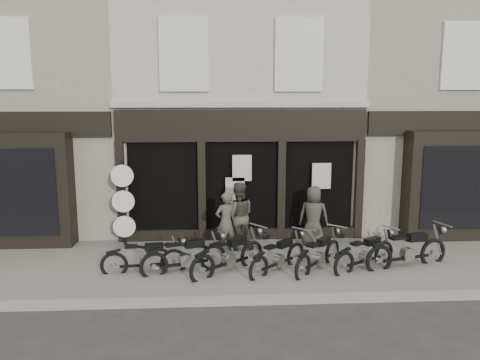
{
  "coord_description": "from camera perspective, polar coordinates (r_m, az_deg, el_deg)",
  "views": [
    {
      "loc": [
        -0.81,
        -10.36,
        4.17
      ],
      "look_at": [
        -0.13,
        1.6,
        2.11
      ],
      "focal_mm": 35.0,
      "sensor_mm": 36.0,
      "label": 1
    }
  ],
  "objects": [
    {
      "name": "ground_plane",
      "position": [
        11.2,
        1.14,
        -12.12
      ],
      "size": [
        90.0,
        90.0,
        0.0
      ],
      "primitive_type": "plane",
      "color": "#2D2B28",
      "rests_on": "ground"
    },
    {
      "name": "pavement",
      "position": [
        12.01,
        0.8,
        -10.26
      ],
      "size": [
        30.0,
        4.2,
        0.12
      ],
      "primitive_type": "cube",
      "color": "slate",
      "rests_on": "ground_plane"
    },
    {
      "name": "kerb",
      "position": [
        10.02,
        1.7,
        -14.43
      ],
      "size": [
        30.0,
        0.25,
        0.13
      ],
      "primitive_type": "cube",
      "color": "gray",
      "rests_on": "ground_plane"
    },
    {
      "name": "central_building",
      "position": [
        16.33,
        -0.44,
        9.44
      ],
      "size": [
        7.3,
        6.22,
        8.34
      ],
      "color": "#BEB8A3",
      "rests_on": "ground"
    },
    {
      "name": "neighbour_left",
      "position": [
        17.17,
        -22.36,
        8.6
      ],
      "size": [
        5.6,
        6.73,
        8.34
      ],
      "color": "gray",
      "rests_on": "ground"
    },
    {
      "name": "neighbour_right",
      "position": [
        17.76,
        20.75,
        8.71
      ],
      "size": [
        5.6,
        6.73,
        8.34
      ],
      "color": "gray",
      "rests_on": "ground"
    },
    {
      "name": "motorcycle_0",
      "position": [
        11.51,
        -11.47,
        -9.63
      ],
      "size": [
        2.04,
        0.56,
        0.98
      ],
      "rotation": [
        0.0,
        0.0,
        0.11
      ],
      "color": "black",
      "rests_on": "ground"
    },
    {
      "name": "motorcycle_1",
      "position": [
        11.41,
        -6.67,
        -9.55
      ],
      "size": [
        2.06,
        1.03,
        1.03
      ],
      "rotation": [
        0.0,
        0.0,
        0.35
      ],
      "color": "black",
      "rests_on": "ground"
    },
    {
      "name": "motorcycle_2",
      "position": [
        11.32,
        -1.34,
        -9.54
      ],
      "size": [
        1.91,
        1.63,
        1.09
      ],
      "rotation": [
        0.0,
        0.0,
        0.68
      ],
      "color": "black",
      "rests_on": "ground"
    },
    {
      "name": "motorcycle_3",
      "position": [
        11.44,
        4.74,
        -9.58
      ],
      "size": [
        1.65,
        1.56,
        0.98
      ],
      "rotation": [
        0.0,
        0.0,
        0.75
      ],
      "color": "black",
      "rests_on": "ground"
    },
    {
      "name": "motorcycle_4",
      "position": [
        11.66,
        9.59,
        -9.25
      ],
      "size": [
        1.58,
        1.71,
        1.01
      ],
      "rotation": [
        0.0,
        0.0,
        0.84
      ],
      "color": "black",
      "rests_on": "ground"
    },
    {
      "name": "motorcycle_5",
      "position": [
        11.95,
        15.04,
        -8.99
      ],
      "size": [
        1.89,
        1.33,
        1.01
      ],
      "rotation": [
        0.0,
        0.0,
        0.55
      ],
      "color": "black",
      "rests_on": "ground"
    },
    {
      "name": "motorcycle_6",
      "position": [
        12.35,
        19.77,
        -8.39
      ],
      "size": [
        2.28,
        0.98,
        1.12
      ],
      "rotation": [
        0.0,
        0.0,
        0.28
      ],
      "color": "black",
      "rests_on": "ground"
    },
    {
      "name": "man_left",
      "position": [
        12.52,
        -1.74,
        -5.18
      ],
      "size": [
        0.71,
        0.61,
        1.65
      ],
      "primitive_type": "imported",
      "rotation": [
        0.0,
        0.0,
        3.56
      ],
      "color": "#49433C",
      "rests_on": "pavement"
    },
    {
      "name": "man_centre",
      "position": [
        12.77,
        -0.23,
        -4.39
      ],
      "size": [
        0.93,
        0.74,
        1.86
      ],
      "primitive_type": "imported",
      "rotation": [
        0.0,
        0.0,
        3.18
      ],
      "color": "#413D35",
      "rests_on": "pavement"
    },
    {
      "name": "man_right",
      "position": [
        13.25,
        8.96,
        -4.35
      ],
      "size": [
        0.96,
        0.77,
        1.7
      ],
      "primitive_type": "imported",
      "rotation": [
        0.0,
        0.0,
        2.83
      ],
      "color": "#3B3531",
      "rests_on": "pavement"
    },
    {
      "name": "advert_sign_post",
      "position": [
        13.28,
        -13.98,
        -3.35
      ],
      "size": [
        0.61,
        0.39,
        2.51
      ],
      "rotation": [
        0.0,
        0.0,
        0.07
      ],
      "color": "black",
      "rests_on": "ground"
    }
  ]
}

